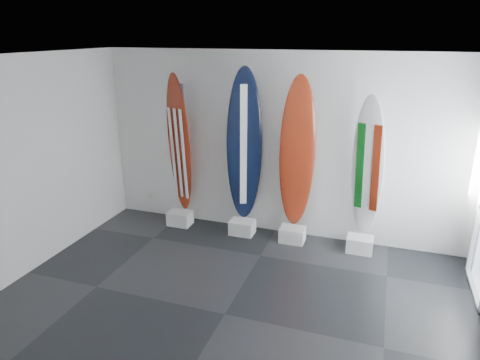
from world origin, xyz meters
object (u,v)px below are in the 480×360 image
at_px(surfboard_usa, 179,144).
at_px(surfboard_italy, 368,168).
at_px(surfboard_navy, 244,146).
at_px(surfboard_swiss, 297,154).

distance_m(surfboard_usa, surfboard_italy, 3.10).
xyz_separation_m(surfboard_usa, surfboard_navy, (1.17, 0.00, 0.07)).
xyz_separation_m(surfboard_swiss, surfboard_italy, (1.07, 0.00, -0.12)).
bearing_deg(surfboard_italy, surfboard_swiss, -163.24).
distance_m(surfboard_usa, surfboard_swiss, 2.03).
height_order(surfboard_navy, surfboard_swiss, surfboard_navy).
xyz_separation_m(surfboard_navy, surfboard_italy, (1.93, 0.00, -0.17)).
distance_m(surfboard_swiss, surfboard_italy, 1.08).
bearing_deg(surfboard_usa, surfboard_navy, 21.75).
height_order(surfboard_usa, surfboard_italy, surfboard_usa).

